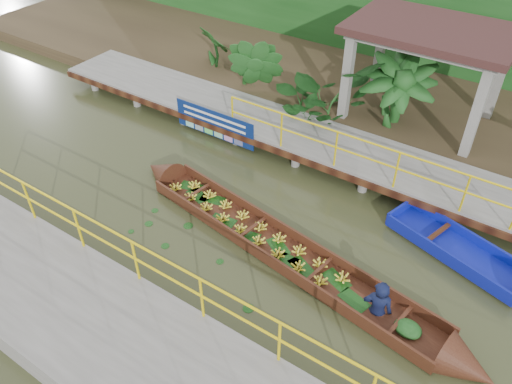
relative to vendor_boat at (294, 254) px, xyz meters
The scene contains 10 objects.
ground 2.82m from the vendor_boat, behind, with size 80.00×80.00×0.00m, color #2D341A.
land_strip 8.41m from the vendor_boat, 109.33° to the left, with size 30.00×8.00×0.45m, color #322619.
far_dock 4.75m from the vendor_boat, 125.59° to the left, with size 16.00×2.06×1.66m.
near_dock 4.17m from the vendor_boat, 115.32° to the right, with size 18.00×2.40×1.73m.
pavilion 7.22m from the vendor_boat, 88.14° to the left, with size 4.40×3.00×3.00m.
foliage_backdrop 10.94m from the vendor_boat, 104.93° to the left, with size 30.00×0.80×4.00m, color #154215.
vendor_boat is the anchor object (origin of this frame).
moored_blue_boat 4.23m from the vendor_boat, 27.35° to the left, with size 3.82×1.94×0.88m.
blue_banner 5.28m from the vendor_boat, 146.47° to the left, with size 2.74×0.04×0.86m.
tropical_plants 5.87m from the vendor_boat, 95.30° to the left, with size 14.44×1.44×1.80m.
Camera 1 is at (6.32, -7.19, 8.10)m, focal length 35.00 mm.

